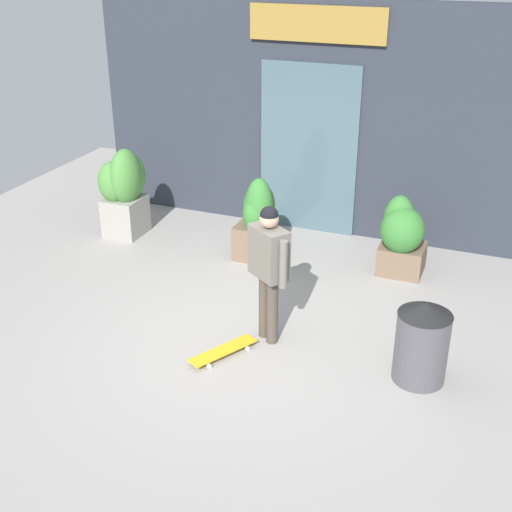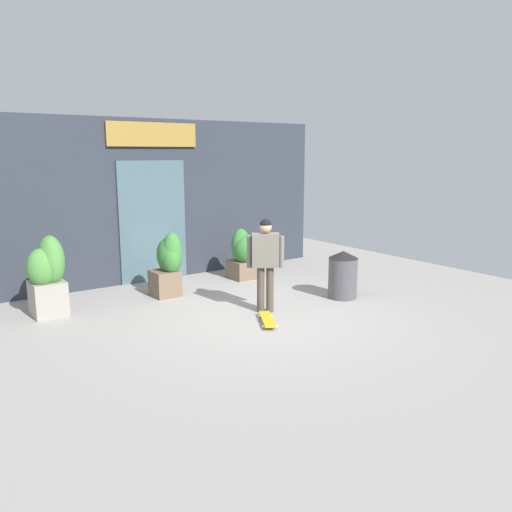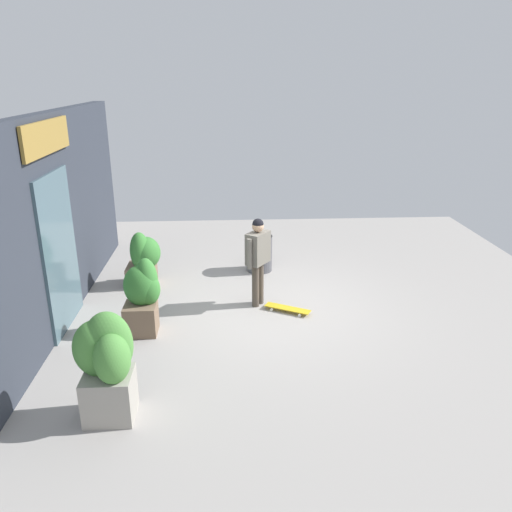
{
  "view_description": "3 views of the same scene",
  "coord_description": "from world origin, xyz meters",
  "views": [
    {
      "loc": [
        2.51,
        -6.06,
        4.23
      ],
      "look_at": [
        0.02,
        0.16,
        1.01
      ],
      "focal_mm": 47.03,
      "sensor_mm": 36.0,
      "label": 1
    },
    {
      "loc": [
        -5.04,
        -6.9,
        2.76
      ],
      "look_at": [
        0.02,
        0.16,
        1.01
      ],
      "focal_mm": 36.45,
      "sensor_mm": 36.0,
      "label": 2
    },
    {
      "loc": [
        -8.27,
        0.64,
        3.99
      ],
      "look_at": [
        0.02,
        0.16,
        1.01
      ],
      "focal_mm": 35.35,
      "sensor_mm": 36.0,
      "label": 3
    }
  ],
  "objects": [
    {
      "name": "building_facade",
      "position": [
        -0.02,
        3.51,
        1.72
      ],
      "size": [
        7.73,
        0.31,
        3.45
      ],
      "color": "#2D333D",
      "rests_on": "ground_plane"
    },
    {
      "name": "planter_box_left",
      "position": [
        -0.71,
        2.04,
        0.66
      ],
      "size": [
        0.56,
        0.59,
        1.25
      ],
      "color": "brown",
      "rests_on": "ground_plane"
    },
    {
      "name": "ground_plane",
      "position": [
        0.0,
        0.0,
        0.0
      ],
      "size": [
        12.0,
        12.0,
        0.0
      ],
      "primitive_type": "plane",
      "color": "#9E9993"
    },
    {
      "name": "skateboard",
      "position": [
        -0.15,
        -0.39,
        0.06
      ],
      "size": [
        0.57,
        0.82,
        0.08
      ],
      "rotation": [
        0.0,
        0.0,
        -2.07
      ],
      "color": "gold",
      "rests_on": "ground_plane"
    },
    {
      "name": "planter_box_right",
      "position": [
        -2.92,
        2.13,
        0.76
      ],
      "size": [
        0.63,
        0.72,
        1.38
      ],
      "color": "gray",
      "rests_on": "ground_plane"
    },
    {
      "name": "trash_bin",
      "position": [
        1.93,
        -0.02,
        0.46
      ],
      "size": [
        0.56,
        0.56,
        0.92
      ],
      "color": "#4C4C51",
      "rests_on": "ground_plane"
    },
    {
      "name": "planter_box_mid",
      "position": [
        1.26,
        2.34,
        0.56
      ],
      "size": [
        0.6,
        0.68,
        1.12
      ],
      "color": "brown",
      "rests_on": "ground_plane"
    },
    {
      "name": "skateboarder",
      "position": [
        0.19,
        0.12,
        1.01
      ],
      "size": [
        0.54,
        0.48,
        1.64
      ],
      "rotation": [
        0.0,
        0.0,
        -2.19
      ],
      "color": "#4C4238",
      "rests_on": "ground_plane"
    }
  ]
}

